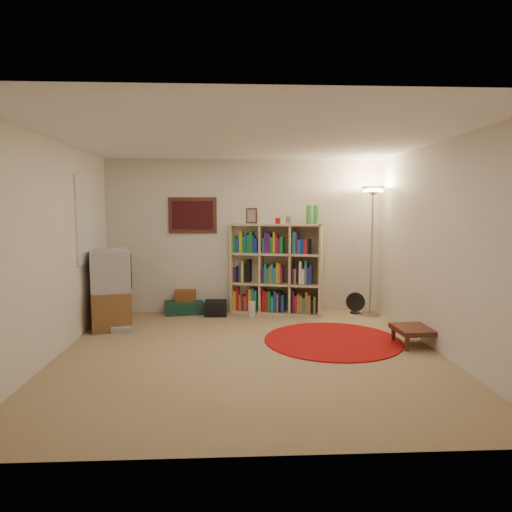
{
  "coord_description": "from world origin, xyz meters",
  "views": [
    {
      "loc": [
        -0.19,
        -5.24,
        1.72
      ],
      "look_at": [
        0.1,
        0.6,
        1.1
      ],
      "focal_mm": 32.0,
      "sensor_mm": 36.0,
      "label": 1
    }
  ],
  "objects_px": {
    "bookshelf": "(275,270)",
    "suitcase": "(184,307)",
    "floor_fan": "(355,303)",
    "tv_stand": "(111,290)",
    "side_table": "(416,330)",
    "floor_lamp": "(373,209)"
  },
  "relations": [
    {
      "from": "bookshelf",
      "to": "suitcase",
      "type": "height_order",
      "value": "bookshelf"
    },
    {
      "from": "floor_fan",
      "to": "tv_stand",
      "type": "height_order",
      "value": "tv_stand"
    },
    {
      "from": "tv_stand",
      "to": "side_table",
      "type": "xyz_separation_m",
      "value": [
        4.05,
        -1.12,
        -0.34
      ]
    },
    {
      "from": "tv_stand",
      "to": "side_table",
      "type": "relative_size",
      "value": 2.07
    },
    {
      "from": "floor_lamp",
      "to": "tv_stand",
      "type": "height_order",
      "value": "floor_lamp"
    },
    {
      "from": "bookshelf",
      "to": "side_table",
      "type": "height_order",
      "value": "bookshelf"
    },
    {
      "from": "bookshelf",
      "to": "floor_lamp",
      "type": "bearing_deg",
      "value": 6.38
    },
    {
      "from": "bookshelf",
      "to": "floor_fan",
      "type": "bearing_deg",
      "value": 9.65
    },
    {
      "from": "bookshelf",
      "to": "floor_fan",
      "type": "distance_m",
      "value": 1.41
    },
    {
      "from": "suitcase",
      "to": "floor_lamp",
      "type": "bearing_deg",
      "value": -15.29
    },
    {
      "from": "bookshelf",
      "to": "tv_stand",
      "type": "distance_m",
      "value": 2.57
    },
    {
      "from": "bookshelf",
      "to": "tv_stand",
      "type": "bearing_deg",
      "value": -146.88
    },
    {
      "from": "floor_fan",
      "to": "suitcase",
      "type": "xyz_separation_m",
      "value": [
        -2.79,
        0.17,
        -0.08
      ]
    },
    {
      "from": "bookshelf",
      "to": "suitcase",
      "type": "xyz_separation_m",
      "value": [
        -1.49,
        0.03,
        -0.61
      ]
    },
    {
      "from": "bookshelf",
      "to": "tv_stand",
      "type": "height_order",
      "value": "bookshelf"
    },
    {
      "from": "floor_lamp",
      "to": "floor_fan",
      "type": "relative_size",
      "value": 5.87
    },
    {
      "from": "suitcase",
      "to": "side_table",
      "type": "bearing_deg",
      "value": -41.84
    },
    {
      "from": "bookshelf",
      "to": "suitcase",
      "type": "distance_m",
      "value": 1.61
    },
    {
      "from": "floor_lamp",
      "to": "suitcase",
      "type": "relative_size",
      "value": 3.03
    },
    {
      "from": "side_table",
      "to": "bookshelf",
      "type": "bearing_deg",
      "value": 130.22
    },
    {
      "from": "floor_fan",
      "to": "side_table",
      "type": "bearing_deg",
      "value": -70.99
    },
    {
      "from": "floor_fan",
      "to": "suitcase",
      "type": "bearing_deg",
      "value": -174.07
    }
  ]
}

